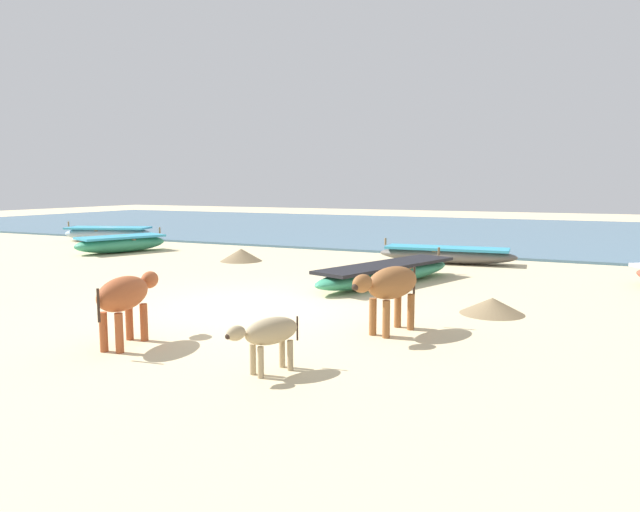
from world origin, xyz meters
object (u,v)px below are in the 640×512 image
Objects in this scene: fishing_boat_1 at (121,243)px; calf_far_dun at (269,334)px; fishing_boat_5 at (387,273)px; cow_second_adult_rust at (125,296)px; fishing_boat_3 at (109,233)px; fishing_boat_0 at (446,254)px; cow_adult_brown at (390,286)px.

fishing_boat_1 reaches higher than calf_far_dun.
cow_second_adult_rust reaches higher than fishing_boat_5.
calf_far_dun is 2.41m from cow_second_adult_rust.
calf_far_dun is (10.63, -8.54, 0.18)m from fishing_boat_1.
fishing_boat_3 is at bearing 88.48° from fishing_boat_5.
fishing_boat_1 is at bearing -104.81° from calf_far_dun.
fishing_boat_0 is 1.20× the size of fishing_boat_1.
cow_adult_brown reaches higher than fishing_boat_1.
fishing_boat_0 is at bearing 157.35° from fishing_boat_3.
calf_far_dun is 0.67× the size of cow_second_adult_rust.
fishing_boat_1 is 13.63m from calf_far_dun.
fishing_boat_3 is (-3.26, 2.67, 0.00)m from fishing_boat_1.
fishing_boat_5 is at bearing -81.04° from fishing_boat_1.
fishing_boat_0 is at bearing -23.02° from cow_second_adult_rust.
cow_adult_brown is 1.03× the size of cow_second_adult_rust.
cow_second_adult_rust is at bearing -70.73° from calf_far_dun.
cow_second_adult_rust is at bearing 73.86° from fishing_boat_0.
cow_second_adult_rust is (-1.99, -10.28, 0.44)m from fishing_boat_0.
fishing_boat_3 is 15.93m from cow_second_adult_rust.
fishing_boat_3 is 0.81× the size of fishing_boat_5.
cow_adult_brown reaches higher than fishing_boat_5.
fishing_boat_1 is 0.70× the size of fishing_boat_5.
fishing_boat_3 is 3.82× the size of calf_far_dun.
cow_adult_brown reaches higher than calf_far_dun.
fishing_boat_0 is at bearing -155.94° from cow_adult_brown.
cow_second_adult_rust is (-2.39, 0.20, 0.22)m from calf_far_dun.
fishing_boat_0 is 2.66× the size of cow_second_adult_rust.
calf_far_dun is at bearing -106.76° from cow_second_adult_rust.
fishing_boat_5 reaches higher than fishing_boat_0.
cow_second_adult_rust is at bearing 116.72° from fishing_boat_3.
fishing_boat_3 reaches higher than fishing_boat_5.
fishing_boat_5 is at bearing 79.47° from fishing_boat_0.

